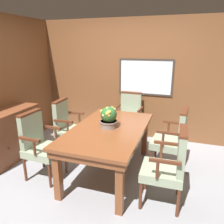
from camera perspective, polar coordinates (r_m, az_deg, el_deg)
ground_plane at (r=3.43m, az=-4.55°, el=-16.95°), size 14.00×14.00×0.00m
wall_back at (r=4.66m, az=4.15°, el=8.44°), size 7.20×0.08×2.45m
dining_table at (r=3.27m, az=-0.84°, el=-5.70°), size 1.03×1.79×0.75m
chair_head_far at (r=4.49m, az=4.49°, el=-0.79°), size 0.53×0.52×1.01m
chair_left_near at (r=3.40m, az=-18.39°, el=-7.62°), size 0.52×0.54×1.01m
chair_left_far at (r=3.99m, az=-11.41°, el=-3.39°), size 0.52×0.54×1.01m
chair_right_near at (r=2.78m, az=14.67°, el=-13.09°), size 0.51×0.53×1.01m
chair_right_far at (r=3.53m, az=15.72°, el=-6.45°), size 0.53×0.55×1.01m
potted_plant at (r=3.19m, az=-0.90°, el=-1.42°), size 0.27×0.26×0.32m
sideboard_cabinet at (r=4.17m, az=-25.40°, el=-5.48°), size 0.48×1.17×0.87m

